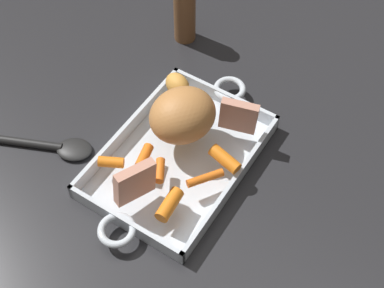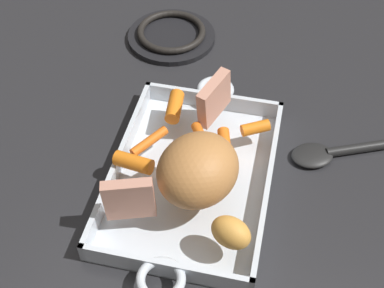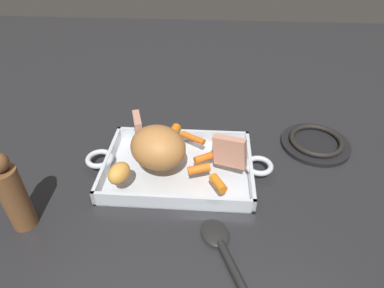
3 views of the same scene
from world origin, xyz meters
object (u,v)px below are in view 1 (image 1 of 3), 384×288
(baby_carrot_southwest, at_px, (162,172))
(baby_carrot_northeast, at_px, (205,178))
(roast_slice_outer, at_px, (135,182))
(pork_roast, at_px, (183,115))
(pepper_mill, at_px, (185,8))
(baby_carrot_northwest, at_px, (144,156))
(baby_carrot_southeast, at_px, (225,159))
(roasting_dish, at_px, (179,158))
(roast_slice_thick, at_px, (239,116))
(serving_spoon, at_px, (43,145))
(baby_carrot_center_right, at_px, (111,162))
(potato_golden_large, at_px, (178,85))
(baby_carrot_long, at_px, (169,204))

(baby_carrot_southwest, height_order, baby_carrot_northeast, same)
(roast_slice_outer, distance_m, baby_carrot_southwest, 0.06)
(pork_roast, bearing_deg, pepper_mill, -147.66)
(baby_carrot_northwest, bearing_deg, baby_carrot_southeast, 119.50)
(roasting_dish, xyz_separation_m, roast_slice_thick, (-0.10, 0.06, 0.06))
(roast_slice_outer, distance_m, roast_slice_thick, 0.22)
(roast_slice_outer, relative_size, baby_carrot_northeast, 1.07)
(roast_slice_thick, bearing_deg, serving_spoon, -54.39)
(baby_carrot_center_right, relative_size, baby_carrot_northwest, 0.92)
(pork_roast, bearing_deg, baby_carrot_southeast, 78.70)
(baby_carrot_southwest, relative_size, baby_carrot_southeast, 0.77)
(pork_roast, relative_size, potato_golden_large, 2.21)
(pork_roast, xyz_separation_m, baby_carrot_center_right, (0.13, -0.06, -0.04))
(roast_slice_thick, height_order, serving_spoon, roast_slice_thick)
(pork_roast, xyz_separation_m, baby_carrot_long, (0.15, 0.07, -0.03))
(roast_slice_thick, relative_size, baby_carrot_southwest, 1.50)
(roast_slice_thick, xyz_separation_m, baby_carrot_southeast, (0.08, 0.02, -0.02))
(potato_golden_large, distance_m, pepper_mill, 0.19)
(serving_spoon, relative_size, pepper_mill, 1.43)
(roasting_dish, height_order, baby_carrot_northwest, baby_carrot_northwest)
(roasting_dish, distance_m, serving_spoon, 0.25)
(pork_roast, height_order, baby_carrot_southwest, pork_roast)
(pork_roast, height_order, roast_slice_outer, pork_roast)
(baby_carrot_long, relative_size, baby_carrot_southeast, 0.99)
(roast_slice_outer, distance_m, pepper_mill, 0.43)
(baby_carrot_northeast, height_order, potato_golden_large, potato_golden_large)
(baby_carrot_long, height_order, baby_carrot_northwest, baby_carrot_long)
(roast_slice_thick, height_order, baby_carrot_southeast, roast_slice_thick)
(baby_carrot_southeast, height_order, pepper_mill, pepper_mill)
(potato_golden_large, bearing_deg, roast_slice_outer, 16.44)
(baby_carrot_center_right, xyz_separation_m, serving_spoon, (0.02, -0.15, -0.04))
(baby_carrot_center_right, distance_m, baby_carrot_northeast, 0.16)
(roasting_dish, xyz_separation_m, potato_golden_large, (-0.11, -0.08, 0.05))
(baby_carrot_center_right, xyz_separation_m, baby_carrot_long, (0.02, 0.13, 0.00))
(baby_carrot_southwest, distance_m, baby_carrot_long, 0.07)
(roast_slice_thick, distance_m, baby_carrot_southwest, 0.17)
(baby_carrot_northeast, bearing_deg, roasting_dish, -111.29)
(roast_slice_thick, relative_size, baby_carrot_center_right, 1.53)
(baby_carrot_southwest, height_order, baby_carrot_southeast, baby_carrot_southeast)
(baby_carrot_long, bearing_deg, serving_spoon, -89.16)
(baby_carrot_southeast, height_order, baby_carrot_northeast, baby_carrot_southeast)
(pepper_mill, bearing_deg, baby_carrot_southeast, 44.02)
(pepper_mill, bearing_deg, potato_golden_large, 28.99)
(baby_carrot_southwest, height_order, baby_carrot_center_right, baby_carrot_center_right)
(roast_slice_thick, relative_size, serving_spoon, 0.27)
(baby_carrot_southwest, bearing_deg, potato_golden_large, -154.70)
(baby_carrot_southwest, xyz_separation_m, pepper_mill, (-0.34, -0.17, 0.04))
(potato_golden_large, bearing_deg, roast_slice_thick, 84.51)
(roasting_dish, height_order, roast_slice_thick, roast_slice_thick)
(potato_golden_large, xyz_separation_m, serving_spoon, (0.22, -0.15, -0.05))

